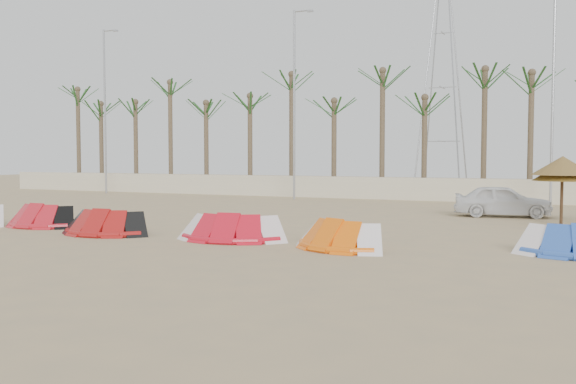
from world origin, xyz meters
The scene contains 14 objects.
ground centered at (0.00, 0.00, 0.00)m, with size 120.00×120.00×0.00m, color tan.
boundary_wall centered at (0.00, 22.00, 0.65)m, with size 60.00×0.30×1.30m, color beige.
palm_line centered at (0.67, 23.50, 6.44)m, with size 52.00×4.00×7.70m.
lamp_a centered at (-19.96, 20.00, 5.77)m, with size 1.25×0.14×11.00m.
lamp_b centered at (-5.96, 20.00, 5.77)m, with size 1.25×0.14×11.00m.
lamp_c centered at (8.04, 20.00, 5.77)m, with size 1.25×0.14×11.00m.
pylon centered at (1.00, 28.00, 0.00)m, with size 3.00×3.00×14.00m, color #A5A8AD, non-canonical shape.
kite_red_left centered at (-8.39, 3.06, 0.42)m, with size 2.98×1.55×0.90m.
kite_red_mid centered at (-4.69, 2.19, 0.42)m, with size 3.13×1.72×0.90m.
kite_red_right centered at (-0.22, 2.66, 0.42)m, with size 3.44×1.94×0.90m.
kite_orange centered at (3.29, 2.30, 0.42)m, with size 3.32×2.38×0.90m.
parasol_left centered at (8.71, 11.47, 1.99)m, with size 2.12×2.12×2.34m.
parasol_mid centered at (8.73, 11.35, 2.20)m, with size 2.22×2.22×2.56m.
car centered at (6.37, 13.81, 0.68)m, with size 1.60×3.96×1.35m, color white.
Camera 1 is at (9.33, -14.42, 2.59)m, focal length 40.00 mm.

